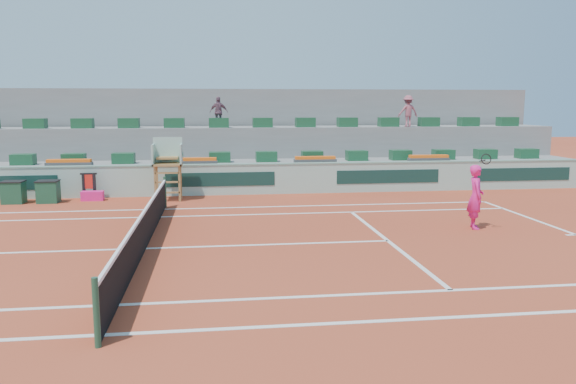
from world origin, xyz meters
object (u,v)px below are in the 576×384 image
Objects in this scene: player_bag at (92,196)px; umpire_chair at (168,160)px; tennis_player at (476,197)px; drink_cooler_a at (48,191)px.

player_bag is 0.34× the size of umpire_chair.
player_bag is 0.36× the size of tennis_player.
player_bag is at bearing 175.93° from umpire_chair.
drink_cooler_a is at bearing -170.22° from player_bag.
player_bag is 13.95m from tennis_player.
tennis_player is at bearing -33.80° from umpire_chair.
tennis_player reaches higher than player_bag.
umpire_chair is 2.86× the size of drink_cooler_a.
tennis_player is (9.42, -6.31, -0.59)m from umpire_chair.
drink_cooler_a is at bearing -179.24° from umpire_chair.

